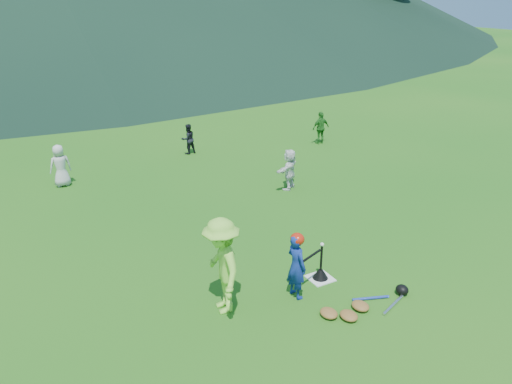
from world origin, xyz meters
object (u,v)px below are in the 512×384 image
home_plate (320,278)px  adult_coach (222,266)px  batter_child (296,266)px  fielder_d (289,169)px  fielder_c (321,128)px  fielder_b (188,139)px  equipment_pile (361,306)px  fielder_a (60,166)px  batting_tee (320,273)px

home_plate → adult_coach: bearing=179.1°
adult_coach → batter_child: bearing=88.0°
home_plate → fielder_d: 4.70m
home_plate → fielder_c: size_ratio=0.39×
fielder_b → fielder_c: (4.54, -1.20, 0.07)m
fielder_c → fielder_d: bearing=42.8°
fielder_d → equipment_pile: bearing=36.1°
fielder_a → fielder_c: bearing=174.3°
batter_child → adult_coach: adult_coach is taller
adult_coach → fielder_c: (7.38, 7.29, -0.28)m
batter_child → equipment_pile: bearing=-144.1°
home_plate → equipment_pile: size_ratio=0.25×
fielder_d → batter_child: bearing=24.9°
batting_tee → equipment_pile: batting_tee is taller
home_plate → adult_coach: 2.21m
adult_coach → home_plate: bearing=98.7°
fielder_b → home_plate: bearing=77.3°
fielder_c → batting_tee: (-5.34, -7.32, -0.44)m
fielder_a → equipment_pile: (3.44, -8.64, -0.53)m
batter_child → fielder_d: bearing=-35.4°
batting_tee → equipment_pile: bearing=-88.6°
adult_coach → fielder_d: (4.05, 4.18, -0.29)m
fielder_b → fielder_a: bearing=6.3°
home_plate → equipment_pile: bearing=-88.6°
batter_child → batting_tee: bearing=-75.7°
adult_coach → batting_tee: size_ratio=2.51×
fielder_b → fielder_d: fielder_d is taller
home_plate → batting_tee: bearing=0.0°
home_plate → batter_child: size_ratio=0.37×
fielder_c → equipment_pile: fielder_c is taller
adult_coach → equipment_pile: 2.50m
fielder_c → fielder_d: 4.56m
home_plate → fielder_c: (5.34, 7.32, 0.56)m
fielder_a → batting_tee: size_ratio=1.74×
adult_coach → fielder_d: adult_coach is taller
batter_child → fielder_a: size_ratio=1.03×
equipment_pile → fielder_c: bearing=57.9°
fielder_a → fielder_c: size_ratio=1.03×
home_plate → fielder_a: bearing=114.4°
batter_child → fielder_d: 5.22m
fielder_a → batting_tee: 8.25m
batter_child → fielder_b: size_ratio=1.21×
home_plate → batting_tee: batting_tee is taller
fielder_a → fielder_b: size_ratio=1.17×
batter_child → fielder_a: 8.19m
batting_tee → fielder_a: bearing=114.4°
fielder_b → fielder_c: 4.70m
equipment_pile → batter_child: bearing=129.7°
home_plate → batter_child: (-0.72, -0.24, 0.60)m
fielder_a → home_plate: bearing=109.9°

